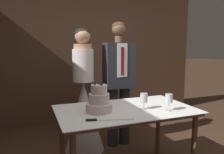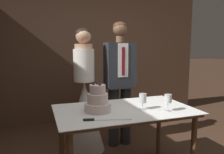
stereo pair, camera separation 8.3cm
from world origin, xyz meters
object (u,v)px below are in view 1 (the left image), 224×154
Objects in this scene: cake_knife at (101,120)px; groom at (119,78)px; wine_glass_near at (169,99)px; tiered_cake at (99,101)px; wine_glass_middle at (144,98)px; bride at (84,107)px; cake_table at (126,117)px.

cake_knife is 0.24× the size of groom.
cake_knife is 0.75m from wine_glass_near.
groom reaches higher than cake_knife.
tiered_cake reaches higher than wine_glass_near.
wine_glass_middle is 1.02m from bride.
cake_table is at bearing -107.70° from groom.
wine_glass_middle is 0.10× the size of bride.
wine_glass_near reaches higher than cake_knife.
bride is (0.10, 1.07, -0.17)m from cake_knife.
cake_knife is at bearing -161.09° from wine_glass_middle.
wine_glass_near is at bearing -30.16° from cake_table.
bride is at bearing 107.69° from cake_table.
cake_knife is 2.46× the size of wine_glass_near.
groom is at bearing 55.56° from tiered_cake.
wine_glass_near is at bearing -18.71° from tiered_cake.
groom is at bearing 72.30° from cake_table.
cake_knife is (-0.07, -0.27, -0.10)m from tiered_cake.
wine_glass_near is at bearing -83.21° from groom.
wine_glass_near is (0.67, -0.23, 0.01)m from tiered_cake.
tiered_cake is 0.71m from wine_glass_near.
bride reaches higher than tiered_cake.
bride is 0.63m from groom.
wine_glass_near is 1.04m from groom.
cake_table is 8.25× the size of wine_glass_near.
wine_glass_near reaches higher than wine_glass_middle.
bride is (-0.64, 1.03, -0.29)m from wine_glass_near.
wine_glass_middle is (0.53, 0.18, 0.11)m from cake_knife.
cake_table is 0.46m from cake_knife.
cake_table is 3.35× the size of cake_knife.
groom is (-0.12, 1.03, 0.08)m from wine_glass_near.
cake_knife reaches higher than cake_table.
groom is (0.62, 1.07, 0.19)m from cake_knife.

